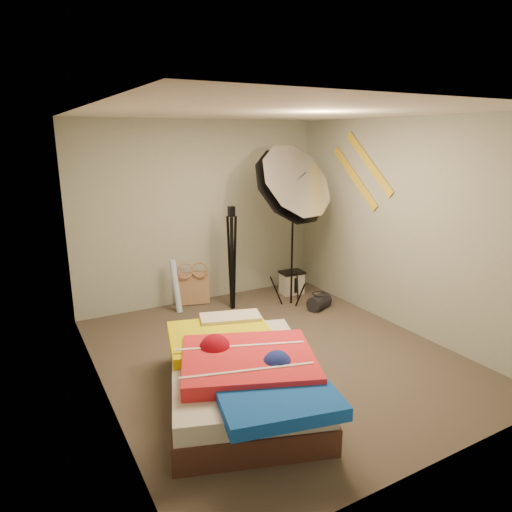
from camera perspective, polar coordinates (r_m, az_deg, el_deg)
floor at (r=5.03m, az=2.38°, el=-12.21°), size 4.00×4.00×0.00m
ceiling at (r=4.49m, az=2.73°, el=17.53°), size 4.00×4.00×0.00m
wall_back at (r=6.36m, az=-6.96°, el=5.32°), size 3.50×0.00×3.50m
wall_front at (r=3.15m, az=22.02°, el=-5.51°), size 3.50×0.00×3.50m
wall_left at (r=4.00m, az=-19.35°, el=-1.05°), size 0.00×4.00×4.00m
wall_right at (r=5.70m, az=17.74°, el=3.63°), size 0.00×4.00×4.00m
tote_bag at (r=6.45m, az=-7.92°, el=-4.00°), size 0.48×0.30×0.46m
wrapping_roll at (r=6.15m, az=-9.97°, el=-3.76°), size 0.13×0.22×0.71m
camera_case at (r=6.83m, az=4.48°, el=-3.41°), size 0.33×0.24×0.32m
duffel_bag at (r=6.28m, az=7.89°, el=-5.71°), size 0.38×0.31×0.20m
wall_stripe_upper at (r=6.03m, az=13.95°, el=11.19°), size 0.02×0.91×0.78m
wall_stripe_lower at (r=6.23m, az=12.26°, el=9.54°), size 0.02×0.91×0.78m
bed at (r=4.13m, az=-1.79°, el=-14.60°), size 1.72×2.14×0.51m
photo_umbrella at (r=5.88m, az=4.26°, el=8.57°), size 1.30×0.88×2.30m
camera_tripod at (r=6.05m, az=-3.02°, el=0.59°), size 0.08×0.08×1.40m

